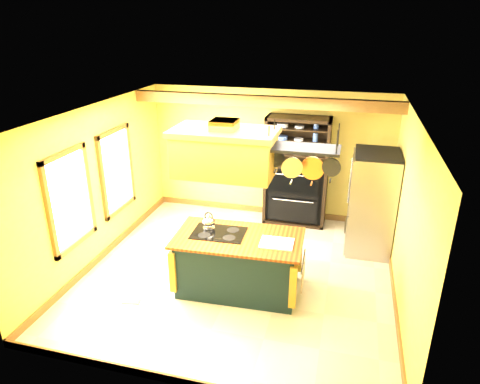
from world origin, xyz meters
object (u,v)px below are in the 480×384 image
at_px(range_hood, 225,151).
at_px(pot_rack, 303,155).
at_px(hutch, 296,182).
at_px(kitchen_island, 238,263).
at_px(refrigerator, 371,205).

height_order(range_hood, pot_rack, same).
relative_size(pot_rack, hutch, 0.46).
bearing_deg(kitchen_island, refrigerator, 40.65).
relative_size(pot_rack, refrigerator, 0.56).
xyz_separation_m(range_hood, pot_rack, (1.10, 0.00, 0.03)).
bearing_deg(pot_rack, range_hood, -179.86).
height_order(refrigerator, hutch, hutch).
distance_m(kitchen_island, range_hood, 1.79).
xyz_separation_m(kitchen_island, pot_rack, (0.91, 0.00, 1.82)).
bearing_deg(range_hood, pot_rack, 0.14).
height_order(range_hood, hutch, range_hood).
bearing_deg(kitchen_island, range_hood, 177.80).
xyz_separation_m(kitchen_island, refrigerator, (1.98, 1.84, 0.42)).
distance_m(kitchen_island, pot_rack, 2.03).
relative_size(kitchen_island, refrigerator, 1.09).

